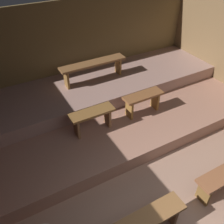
{
  "coord_description": "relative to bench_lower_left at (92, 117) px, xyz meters",
  "views": [
    {
      "loc": [
        -2.07,
        -0.9,
        3.63
      ],
      "look_at": [
        -0.1,
        2.63,
        0.5
      ],
      "focal_mm": 39.47,
      "sensor_mm": 36.0,
      "label": 1
    }
  ],
  "objects": [
    {
      "name": "bench_lower_left",
      "position": [
        0.0,
        0.0,
        0.0
      ],
      "size": [
        0.88,
        0.3,
        0.47
      ],
      "color": "brown",
      "rests_on": "platform_lower"
    },
    {
      "name": "ground",
      "position": [
        0.6,
        -0.27,
        -0.68
      ],
      "size": [
        7.1,
        5.33,
        0.08
      ],
      "primitive_type": "cube",
      "color": "#A17A65"
    },
    {
      "name": "bench_middle_center",
      "position": [
        0.67,
        1.31,
        0.33
      ],
      "size": [
        1.6,
        0.3,
        0.47
      ],
      "color": "brown",
      "rests_on": "platform_middle"
    },
    {
      "name": "bench_lower_right",
      "position": [
        1.2,
        0.0,
        0.0
      ],
      "size": [
        0.88,
        0.3,
        0.47
      ],
      "color": "brown",
      "rests_on": "platform_lower"
    },
    {
      "name": "platform_middle",
      "position": [
        0.6,
        1.18,
        -0.19
      ],
      "size": [
        6.3,
        1.62,
        0.3
      ],
      "primitive_type": "cube",
      "color": "#A07B70",
      "rests_on": "platform_lower"
    },
    {
      "name": "platform_lower",
      "position": [
        0.6,
        0.48,
        -0.49
      ],
      "size": [
        6.3,
        3.04,
        0.3
      ],
      "primitive_type": "cube",
      "color": "#A3725E",
      "rests_on": "ground"
    },
    {
      "name": "wall_back",
      "position": [
        0.6,
        2.03,
        0.52
      ],
      "size": [
        7.1,
        0.06,
        2.31
      ],
      "primitive_type": "cube",
      "color": "brown",
      "rests_on": "ground"
    }
  ]
}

